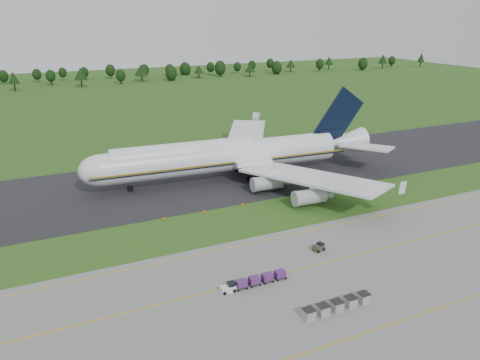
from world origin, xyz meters
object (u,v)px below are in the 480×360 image
uld_row (337,306)px  edge_markers (204,212)px  utility_cart (319,248)px  aircraft (229,155)px  baggage_train (253,281)px

uld_row → edge_markers: bearing=96.8°
utility_cart → uld_row: uld_row is taller
aircraft → baggage_train: size_ratio=6.95×
baggage_train → utility_cart: (15.92, 5.35, -0.18)m
edge_markers → aircraft: bearing=53.0°
edge_markers → utility_cart: bearing=-62.8°
uld_row → utility_cart: bearing=64.4°
aircraft → utility_cart: bearing=-91.5°
utility_cart → edge_markers: 27.90m
baggage_train → edge_markers: 30.33m
utility_cart → aircraft: bearing=88.5°
uld_row → edge_markers: uld_row is taller
baggage_train → utility_cart: baggage_train is taller
aircraft → baggage_train: (-17.05, -48.59, -5.52)m
baggage_train → uld_row: bearing=-53.9°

